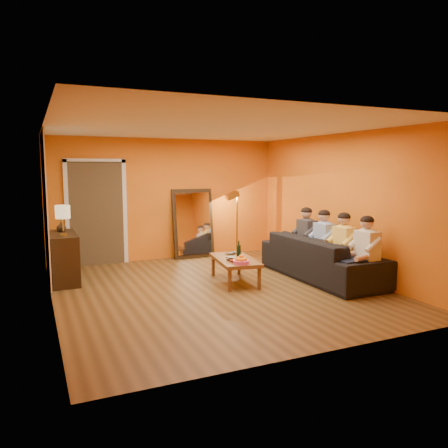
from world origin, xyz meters
name	(u,v)px	position (x,y,z in m)	size (l,w,h in m)	color
room_shell	(208,208)	(0.00, 0.37, 1.30)	(5.00, 5.50, 2.60)	brown
white_accent	(45,207)	(-2.48, 1.75, 1.30)	(0.02, 1.90, 2.58)	white
doorway_recess	(96,213)	(-1.50, 2.83, 1.05)	(1.06, 0.30, 2.10)	#3F2D19
door_jamb_left	(67,215)	(-2.07, 2.71, 1.05)	(0.08, 0.06, 2.20)	white
door_jamb_right	(125,213)	(-0.93, 2.71, 1.05)	(0.08, 0.06, 2.20)	white
door_header	(95,161)	(-1.50, 2.71, 2.12)	(1.22, 0.06, 0.08)	white
mirror_frame	(193,223)	(0.55, 2.63, 0.76)	(0.92, 0.06, 1.52)	black
mirror_glass	(194,223)	(0.55, 2.59, 0.76)	(0.78, 0.02, 1.36)	white
sideboard	(64,257)	(-2.24, 1.55, 0.42)	(0.44, 1.18, 0.85)	black
table_lamp	(63,221)	(-2.24, 1.25, 1.10)	(0.24, 0.24, 0.51)	beige
sofa	(321,257)	(2.00, -0.09, 0.38)	(1.01, 2.58, 0.75)	black
coffee_table	(235,270)	(0.46, 0.29, 0.21)	(0.62, 1.22, 0.42)	brown
floor_lamp	(237,225)	(1.43, 2.21, 0.72)	(0.30, 0.24, 1.44)	#B68E35
dog	(309,259)	(1.87, 0.10, 0.32)	(0.34, 0.54, 0.63)	#AB704D
person_far_left	(367,254)	(2.13, -1.09, 0.61)	(0.70, 0.44, 1.22)	silver
person_mid_left	(344,248)	(2.13, -0.54, 0.61)	(0.70, 0.44, 1.22)	#F9CF53
person_mid_right	(324,243)	(2.13, 0.01, 0.61)	(0.70, 0.44, 1.22)	#8BA4D7
person_far_right	(307,239)	(2.13, 0.56, 0.61)	(0.70, 0.44, 1.22)	#323136
fruit_bowl	(241,259)	(0.36, -0.16, 0.50)	(0.26, 0.26, 0.16)	#E24F89
wine_bottle	(239,250)	(0.51, 0.24, 0.58)	(0.07, 0.07, 0.31)	black
tumbler	(238,254)	(0.58, 0.41, 0.46)	(0.10, 0.10, 0.09)	#B27F3F
laptop	(235,253)	(0.64, 0.64, 0.43)	(0.35, 0.23, 0.03)	black
book_lower	(230,261)	(0.28, 0.09, 0.43)	(0.19, 0.26, 0.02)	black
book_mid	(231,259)	(0.29, 0.10, 0.45)	(0.18, 0.25, 0.02)	#B12814
book_upper	(230,258)	(0.28, 0.08, 0.47)	(0.18, 0.24, 0.02)	black
vase	(61,227)	(-2.24, 1.80, 0.93)	(0.16, 0.16, 0.17)	black
flowers	(61,212)	(-2.24, 1.80, 1.19)	(0.17, 0.17, 0.45)	#B12814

